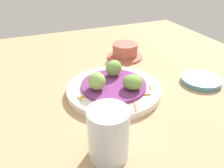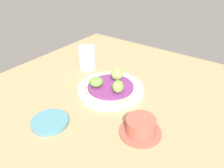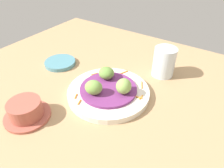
% 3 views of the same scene
% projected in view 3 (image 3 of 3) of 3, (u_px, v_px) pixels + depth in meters
% --- Properties ---
extents(table_surface, '(1.10, 1.10, 0.02)m').
position_uv_depth(table_surface, '(89.00, 102.00, 0.63)').
color(table_surface, tan).
rests_on(table_surface, ground).
extents(main_plate, '(0.26, 0.26, 0.02)m').
position_uv_depth(main_plate, '(108.00, 92.00, 0.64)').
color(main_plate, silver).
rests_on(main_plate, table_surface).
extents(cabbage_bed, '(0.18, 0.18, 0.01)m').
position_uv_depth(cabbage_bed, '(108.00, 89.00, 0.63)').
color(cabbage_bed, '#702D6B').
rests_on(cabbage_bed, main_plate).
extents(carrot_garnish, '(0.21, 0.23, 0.00)m').
position_uv_depth(carrot_garnish, '(116.00, 85.00, 0.65)').
color(carrot_garnish, orange).
rests_on(carrot_garnish, main_plate).
extents(guac_scoop_left, '(0.05, 0.05, 0.05)m').
position_uv_depth(guac_scoop_left, '(124.00, 86.00, 0.60)').
color(guac_scoop_left, '#84A851').
rests_on(guac_scoop_left, cabbage_bed).
extents(guac_scoop_center, '(0.07, 0.07, 0.04)m').
position_uv_depth(guac_scoop_center, '(108.00, 73.00, 0.66)').
color(guac_scoop_center, olive).
rests_on(guac_scoop_center, cabbage_bed).
extents(guac_scoop_right, '(0.07, 0.06, 0.05)m').
position_uv_depth(guac_scoop_right, '(94.00, 87.00, 0.59)').
color(guac_scoop_right, '#759E47').
rests_on(guac_scoop_right, cabbage_bed).
extents(side_plate_small, '(0.12, 0.12, 0.01)m').
position_uv_depth(side_plate_small, '(60.00, 63.00, 0.79)').
color(side_plate_small, teal).
rests_on(side_plate_small, table_surface).
extents(terracotta_bowl, '(0.13, 0.13, 0.05)m').
position_uv_depth(terracotta_bowl, '(26.00, 111.00, 0.55)').
color(terracotta_bowl, '#A85142').
rests_on(terracotta_bowl, table_surface).
extents(water_glass, '(0.08, 0.08, 0.10)m').
position_uv_depth(water_glass, '(164.00, 62.00, 0.71)').
color(water_glass, silver).
rests_on(water_glass, table_surface).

